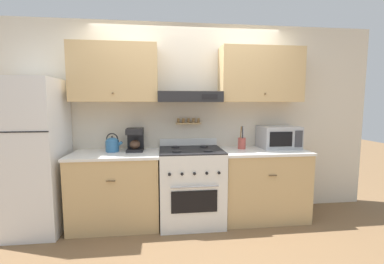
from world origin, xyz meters
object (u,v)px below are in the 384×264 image
Objects in this scene: refrigerator at (32,156)px; utensil_crock at (242,143)px; tea_kettle at (112,144)px; microwave at (278,137)px; coffee_maker at (135,139)px; stove_range at (191,185)px.

utensil_crock is at bearing 2.85° from refrigerator.
tea_kettle is 0.77× the size of utensil_crock.
tea_kettle is at bearing 8.12° from refrigerator.
refrigerator is 7.64× the size of tea_kettle.
refrigerator reaches higher than microwave.
coffee_maker is (1.17, 0.16, 0.16)m from refrigerator.
tea_kettle is 2.17m from microwave.
stove_range is at bearing -173.55° from microwave.
tea_kettle is (0.89, 0.13, 0.11)m from refrigerator.
utensil_crock is (0.69, 0.12, 0.51)m from stove_range.
utensil_crock reaches higher than microwave.
refrigerator is 3.07m from microwave.
microwave is at bearing -0.38° from coffee_maker.
microwave reaches higher than coffee_maker.
microwave reaches higher than stove_range.
tea_kettle is 0.81× the size of coffee_maker.
tea_kettle is at bearing -179.53° from microwave.
utensil_crock is (-0.51, -0.02, -0.07)m from microwave.
stove_range is 3.40× the size of utensil_crock.
refrigerator is at bearing -177.15° from utensil_crock.
coffee_maker is 1.89m from microwave.
stove_range is at bearing -170.27° from utensil_crock.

